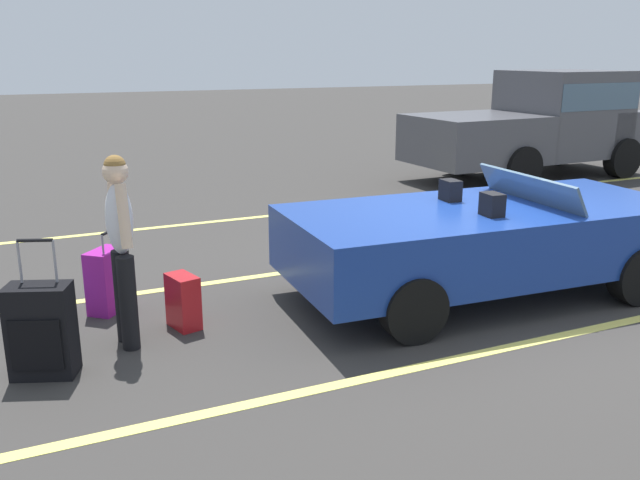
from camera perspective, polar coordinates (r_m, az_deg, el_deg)
The scene contains 11 objects.
ground_plane at distance 7.32m, azimuth 13.44°, elevation -4.39°, with size 80.00×80.00×0.00m, color #383533.
lot_line_near at distance 6.49m, azimuth 19.99°, elevation -7.58°, with size 18.00×0.12×0.01m, color #EAE066.
lot_line_mid at distance 8.48m, azimuth 7.30°, elevation -1.33°, with size 18.00×0.12×0.01m, color #EAE066.
lot_line_far at distance 10.79m, azimuth -0.22°, elevation 2.46°, with size 18.00×0.12×0.01m, color #EAE066.
convertible_car at distance 7.27m, azimuth 15.08°, elevation 0.21°, with size 4.23×2.01×1.24m.
suitcase_large_black at distance 5.68m, azimuth -22.48°, elevation -7.11°, with size 0.55×0.43×1.09m.
suitcase_medium_bright at distance 6.87m, azimuth -17.58°, elevation -3.30°, with size 0.44×0.46×0.82m.
suitcase_small_carryon at distance 6.31m, azimuth -11.49°, elevation -5.12°, with size 0.28×0.38×0.50m.
duffel_bag at distance 6.65m, azimuth -22.96°, elevation -5.84°, with size 0.66×0.67×0.34m.
traveler_person at distance 5.86m, azimuth -16.47°, elevation -0.08°, with size 0.24×0.61×1.65m.
parked_pickup_truck_near at distance 14.52m, azimuth 18.41°, elevation 9.49°, with size 5.07×2.22×2.10m.
Camera 1 is at (-4.32, -5.38, 2.45)m, focal length 37.86 mm.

